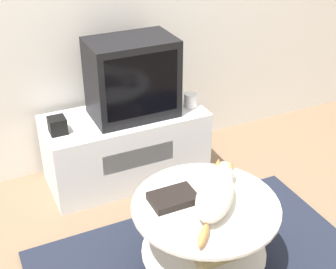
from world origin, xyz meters
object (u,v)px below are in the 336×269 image
object	(u,v)px
tv	(132,78)
speaker	(57,125)
dvd_box	(173,198)
cat	(216,193)

from	to	relation	value
tv	speaker	bearing A→B (deg)	-175.82
dvd_box	cat	size ratio (longest dim) A/B	0.48
cat	dvd_box	bearing A→B (deg)	100.44
tv	speaker	world-z (taller)	tv
speaker	tv	bearing A→B (deg)	4.18
tv	speaker	size ratio (longest dim) A/B	5.26
tv	cat	size ratio (longest dim) A/B	1.13
speaker	cat	world-z (taller)	same
speaker	dvd_box	distance (m)	0.95
speaker	dvd_box	xyz separation A→B (m)	(0.37, -0.88, -0.07)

